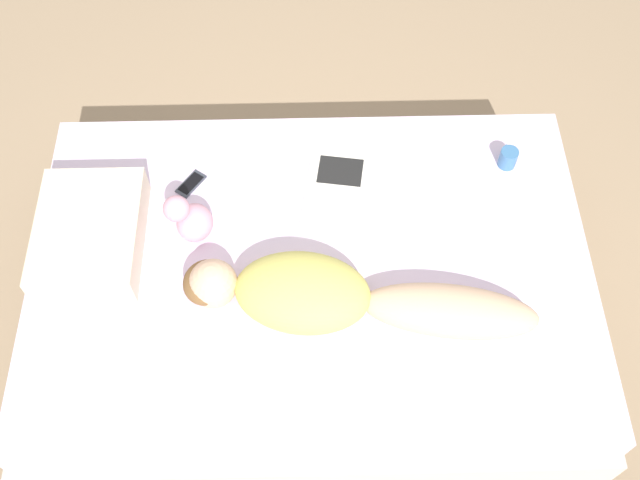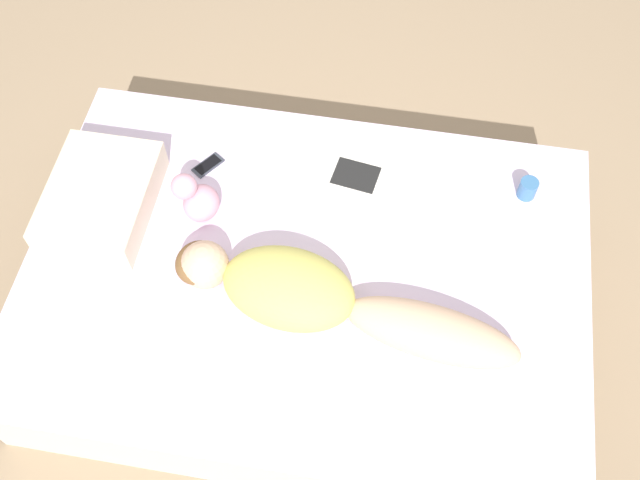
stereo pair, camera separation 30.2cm
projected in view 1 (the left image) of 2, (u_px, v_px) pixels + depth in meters
The scene contains 8 objects.
ground_plane at pixel (312, 320), 3.48m from camera, with size 12.00×12.00×0.00m, color #9E8466.
bed at pixel (311, 294), 3.26m from camera, with size 1.60×2.33×0.53m.
person at pixel (335, 297), 2.84m from camera, with size 0.44×1.38×0.21m.
open_magazine at pixel (336, 192), 3.21m from camera, with size 0.49×0.34×0.01m.
coffee_mug at pixel (507, 157), 3.25m from camera, with size 0.11×0.08×0.09m.
cell_phone at pixel (190, 184), 3.23m from camera, with size 0.15×0.13×0.01m.
plush_toy at pixel (189, 219), 3.02m from camera, with size 0.17×0.19×0.23m.
pillow at pixel (89, 234), 3.01m from camera, with size 0.55×0.41×0.15m.
Camera 1 is at (-1.50, -0.00, 3.16)m, focal length 42.00 mm.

